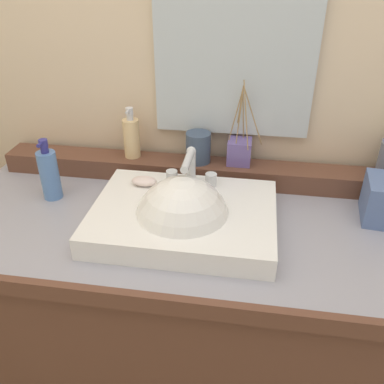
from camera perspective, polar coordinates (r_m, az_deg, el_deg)
name	(u,v)px	position (r m, az deg, el deg)	size (l,w,h in m)	color
wall_back	(217,34)	(1.32, 3.50, 20.82)	(3.22, 0.20, 2.60)	beige
vanity_cabinet	(196,335)	(1.41, 0.57, -19.07)	(1.36, 0.59, 0.90)	brown
back_ledge	(208,171)	(1.28, 2.19, 2.85)	(1.29, 0.10, 0.06)	brown
sink_basin	(183,220)	(1.07, -1.23, -3.91)	(0.47, 0.35, 0.27)	white
soap_bar	(144,181)	(1.16, -6.60, 1.50)	(0.07, 0.04, 0.02)	silver
soap_dispenser	(131,137)	(1.30, -8.31, 7.49)	(0.05, 0.05, 0.16)	#E5C187
tumbler_cup	(198,147)	(1.26, 0.86, 6.14)	(0.07, 0.07, 0.09)	#3A4A61
reed_diffuser	(239,151)	(1.26, 6.52, 5.67)	(0.10, 0.09, 0.25)	#675499
lotion_bottle	(49,174)	(1.24, -19.00, 2.38)	(0.05, 0.06, 0.18)	#557EBC
mirror	(235,44)	(1.21, 5.92, 19.52)	(0.45, 0.02, 0.52)	silver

